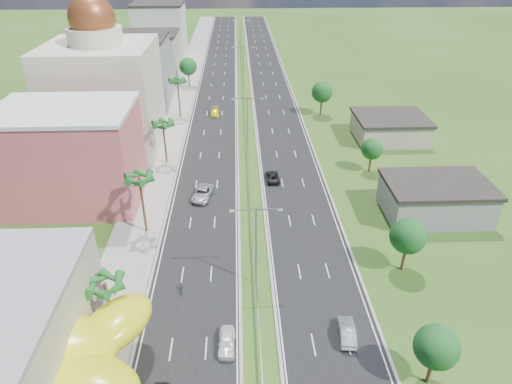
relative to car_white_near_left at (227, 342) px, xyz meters
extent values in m
plane|color=#2D5119|center=(3.49, -0.07, -0.76)|extent=(500.00, 500.00, 0.00)
cube|color=black|center=(-4.01, 89.93, -0.74)|extent=(11.00, 260.00, 0.04)
cube|color=black|center=(10.99, 89.93, -0.74)|extent=(11.00, 260.00, 0.04)
cube|color=gray|center=(-13.51, 89.93, -0.70)|extent=(7.00, 260.00, 0.12)
cube|color=gray|center=(3.49, 71.93, -0.14)|extent=(0.08, 216.00, 0.28)
cube|color=gray|center=(3.49, 173.93, -0.41)|extent=(0.10, 0.12, 0.70)
cylinder|color=gray|center=(3.49, 9.93, 4.74)|extent=(0.20, 0.20, 11.00)
cube|color=gray|center=(2.05, 9.93, 10.04)|extent=(2.88, 0.12, 0.12)
cube|color=gray|center=(4.93, 9.93, 10.04)|extent=(2.88, 0.12, 0.12)
cube|color=silver|center=(0.77, 9.93, 9.94)|extent=(0.60, 0.25, 0.18)
cube|color=silver|center=(6.21, 9.93, 9.94)|extent=(0.60, 0.25, 0.18)
cylinder|color=gray|center=(3.49, 49.93, 4.74)|extent=(0.20, 0.20, 11.00)
cube|color=gray|center=(2.05, 49.93, 10.04)|extent=(2.88, 0.12, 0.12)
cube|color=gray|center=(4.93, 49.93, 10.04)|extent=(2.88, 0.12, 0.12)
cube|color=silver|center=(0.77, 49.93, 9.94)|extent=(0.60, 0.25, 0.18)
cube|color=silver|center=(6.21, 49.93, 9.94)|extent=(0.60, 0.25, 0.18)
cylinder|color=gray|center=(3.49, 94.93, 4.74)|extent=(0.20, 0.20, 11.00)
cube|color=gray|center=(2.05, 94.93, 10.04)|extent=(2.88, 0.12, 0.12)
cube|color=gray|center=(4.93, 94.93, 10.04)|extent=(2.88, 0.12, 0.12)
cube|color=silver|center=(0.77, 94.93, 9.94)|extent=(0.60, 0.25, 0.18)
cube|color=silver|center=(6.21, 94.93, 9.94)|extent=(0.60, 0.25, 0.18)
cylinder|color=gray|center=(3.49, 139.93, 4.74)|extent=(0.20, 0.20, 11.00)
cube|color=gray|center=(2.05, 139.93, 10.04)|extent=(2.88, 0.12, 0.12)
cube|color=gray|center=(4.93, 139.93, 10.04)|extent=(2.88, 0.12, 0.12)
cube|color=silver|center=(0.77, 139.93, 9.94)|extent=(0.60, 0.25, 0.18)
cube|color=silver|center=(6.21, 139.93, 9.94)|extent=(0.60, 0.25, 0.18)
cylinder|color=gray|center=(-20.51, -2.07, 1.24)|extent=(0.50, 0.50, 4.00)
cylinder|color=gray|center=(-11.51, -2.07, 1.24)|extent=(0.50, 0.50, 4.00)
cube|color=#D1555A|center=(-24.51, 31.93, 6.74)|extent=(20.00, 15.00, 15.00)
cube|color=beige|center=(-24.51, 54.93, 9.24)|extent=(20.00, 20.00, 20.00)
cylinder|color=beige|center=(-24.51, 54.93, 20.74)|extent=(10.00, 10.00, 3.00)
sphere|color=brown|center=(-24.51, 54.93, 23.74)|extent=(8.40, 8.40, 8.40)
cube|color=gray|center=(-23.51, 79.93, 7.24)|extent=(16.00, 15.00, 16.00)
cube|color=#A99D8B|center=(-23.51, 101.93, 5.74)|extent=(16.00, 15.00, 13.00)
cube|color=silver|center=(-23.51, 124.93, 8.24)|extent=(16.00, 15.00, 18.00)
cube|color=gray|center=(31.49, 24.93, 1.74)|extent=(15.00, 10.00, 5.00)
cube|color=#A99D8B|center=(33.49, 54.93, 1.44)|extent=(14.00, 12.00, 4.40)
cylinder|color=#47301C|center=(-12.01, 1.93, 2.99)|extent=(0.36, 0.36, 7.50)
cylinder|color=#47301C|center=(-12.01, 21.93, 3.74)|extent=(0.36, 0.36, 9.00)
cylinder|color=#47301C|center=(-12.01, 44.93, 3.24)|extent=(0.36, 0.36, 8.00)
cylinder|color=#47301C|center=(-12.01, 69.93, 3.64)|extent=(0.36, 0.36, 8.80)
cylinder|color=#47301C|center=(-12.01, 94.93, 1.69)|extent=(0.40, 0.40, 4.90)
sphere|color=#1C5A21|center=(-12.01, 94.93, 4.84)|extent=(4.90, 4.90, 4.90)
cylinder|color=#47301C|center=(19.49, -5.07, 1.34)|extent=(0.40, 0.40, 4.20)
sphere|color=#1C5A21|center=(19.49, -5.07, 4.04)|extent=(4.20, 4.20, 4.20)
cylinder|color=#47301C|center=(22.49, 11.93, 1.51)|extent=(0.40, 0.40, 4.55)
sphere|color=#1C5A21|center=(22.49, 11.93, 4.44)|extent=(4.55, 4.55, 4.55)
cylinder|color=#47301C|center=(25.49, 39.93, 1.16)|extent=(0.40, 0.40, 3.85)
sphere|color=#1C5A21|center=(25.49, 39.93, 3.64)|extent=(3.85, 3.85, 3.85)
cylinder|color=#47301C|center=(21.49, 69.93, 1.69)|extent=(0.40, 0.40, 4.90)
sphere|color=#1C5A21|center=(21.49, 69.93, 4.84)|extent=(4.90, 4.90, 4.90)
imported|color=white|center=(0.00, 0.00, 0.00)|extent=(1.83, 4.30, 1.45)
imported|color=#A7AAAF|center=(-4.41, 31.37, 0.10)|extent=(3.72, 6.32, 1.65)
imported|color=yellow|center=(-3.85, 70.77, 0.00)|extent=(2.08, 5.04, 1.46)
imported|color=#A0A2A7|center=(12.87, 0.89, 0.04)|extent=(2.06, 4.78, 1.53)
imported|color=black|center=(7.53, 37.10, -0.06)|extent=(2.46, 4.91, 1.34)
imported|color=black|center=(-5.63, 8.77, -0.08)|extent=(0.90, 2.10, 1.30)
camera|label=1|loc=(1.68, -33.76, 37.13)|focal=32.00mm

